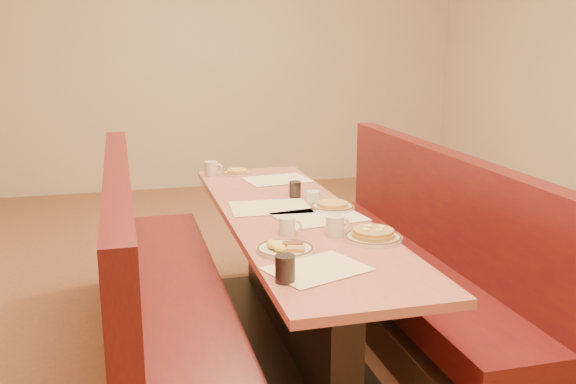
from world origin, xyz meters
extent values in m
plane|color=#9E6647|center=(0.00, 0.00, 0.00)|extent=(8.00, 8.00, 0.00)
cube|color=beige|center=(0.00, 4.00, 1.40)|extent=(6.00, 0.04, 2.80)
cube|color=black|center=(0.00, 0.00, 0.03)|extent=(0.55, 1.88, 0.06)
cube|color=black|center=(0.00, 0.00, 0.35)|extent=(0.15, 1.75, 0.71)
cube|color=#BE6C58|center=(0.00, 0.00, 0.73)|extent=(0.70, 2.50, 0.04)
cube|color=#4C3326|center=(-0.68, 0.00, 0.10)|extent=(0.55, 2.50, 0.20)
cube|color=#54180E|center=(-0.68, 0.00, 0.37)|extent=(0.55, 2.50, 0.16)
cube|color=#54180E|center=(-0.89, 0.00, 0.75)|extent=(0.12, 2.50, 0.60)
cube|color=#4C3326|center=(0.68, 0.00, 0.10)|extent=(0.55, 2.50, 0.20)
cube|color=#54180E|center=(0.68, 0.00, 0.37)|extent=(0.55, 2.50, 0.16)
cube|color=#54180E|center=(0.89, 0.00, 0.75)|extent=(0.12, 2.50, 0.60)
cube|color=#FAEAC4|center=(-0.12, -0.82, 0.75)|extent=(0.46, 0.40, 0.00)
cube|color=#FAEAC4|center=(0.12, -0.08, 0.75)|extent=(0.49, 0.39, 0.00)
cube|color=#FAEAC4|center=(-0.08, 0.17, 0.75)|extent=(0.45, 0.35, 0.00)
cube|color=#FAEAC4|center=(0.12, 0.84, 0.75)|extent=(0.44, 0.36, 0.00)
cylinder|color=silver|center=(0.25, -0.51, 0.76)|extent=(0.27, 0.27, 0.02)
torus|color=brown|center=(0.25, -0.51, 0.77)|extent=(0.27, 0.27, 0.01)
cylinder|color=#AF773E|center=(0.25, -0.51, 0.78)|extent=(0.20, 0.20, 0.02)
cylinder|color=#AF773E|center=(0.25, -0.51, 0.79)|extent=(0.19, 0.19, 0.02)
cylinder|color=#FFF7A6|center=(0.29, -0.50, 0.81)|extent=(0.03, 0.03, 0.01)
cylinder|color=#FFF7A6|center=(0.24, -0.46, 0.81)|extent=(0.03, 0.03, 0.01)
cylinder|color=#FFF7A6|center=(0.21, -0.52, 0.81)|extent=(0.03, 0.03, 0.01)
cylinder|color=#FFF7A6|center=(0.26, -0.55, 0.81)|extent=(0.03, 0.03, 0.01)
cylinder|color=silver|center=(-0.19, -0.56, 0.76)|extent=(0.26, 0.26, 0.02)
torus|color=brown|center=(-0.19, -0.56, 0.77)|extent=(0.25, 0.25, 0.01)
ellipsoid|color=yellow|center=(-0.24, -0.56, 0.78)|extent=(0.06, 0.06, 0.04)
ellipsoid|color=yellow|center=(-0.22, -0.60, 0.78)|extent=(0.05, 0.05, 0.03)
ellipsoid|color=yellow|center=(-0.24, -0.52, 0.78)|extent=(0.05, 0.05, 0.03)
cylinder|color=brown|center=(-0.15, -0.56, 0.78)|extent=(0.09, 0.04, 0.02)
cylinder|color=brown|center=(-0.14, -0.53, 0.78)|extent=(0.09, 0.04, 0.02)
cube|color=gold|center=(-0.15, -0.61, 0.78)|extent=(0.09, 0.08, 0.02)
cylinder|color=silver|center=(0.24, 0.06, 0.76)|extent=(0.24, 0.24, 0.02)
torus|color=brown|center=(0.24, 0.06, 0.77)|extent=(0.24, 0.24, 0.01)
cylinder|color=#DF894E|center=(0.24, 0.06, 0.78)|extent=(0.17, 0.17, 0.02)
ellipsoid|color=yellow|center=(0.21, 0.08, 0.79)|extent=(0.05, 0.05, 0.03)
cylinder|color=silver|center=(-0.10, 1.10, 0.76)|extent=(0.20, 0.20, 0.02)
torus|color=brown|center=(-0.10, 1.10, 0.77)|extent=(0.20, 0.20, 0.01)
cylinder|color=#DF894E|center=(-0.10, 1.10, 0.77)|extent=(0.14, 0.14, 0.02)
ellipsoid|color=yellow|center=(-0.12, 1.12, 0.78)|extent=(0.04, 0.04, 0.02)
cylinder|color=silver|center=(0.10, -0.39, 0.80)|extent=(0.09, 0.09, 0.09)
torus|color=silver|center=(0.14, -0.39, 0.80)|extent=(0.07, 0.03, 0.07)
cylinder|color=black|center=(0.10, -0.39, 0.84)|extent=(0.08, 0.08, 0.01)
cylinder|color=silver|center=(-0.12, -0.33, 0.79)|extent=(0.08, 0.08, 0.08)
torus|color=silver|center=(-0.08, -0.34, 0.79)|extent=(0.06, 0.03, 0.06)
cylinder|color=black|center=(-0.12, -0.33, 0.83)|extent=(0.07, 0.07, 0.01)
cylinder|color=silver|center=(0.16, 0.17, 0.79)|extent=(0.07, 0.07, 0.08)
torus|color=silver|center=(0.20, 0.17, 0.79)|extent=(0.06, 0.02, 0.06)
cylinder|color=black|center=(0.16, 0.17, 0.82)|extent=(0.06, 0.06, 0.01)
cylinder|color=silver|center=(-0.28, 1.10, 0.80)|extent=(0.09, 0.09, 0.10)
torus|color=silver|center=(-0.23, 1.08, 0.80)|extent=(0.07, 0.04, 0.07)
cylinder|color=black|center=(-0.28, 1.10, 0.84)|extent=(0.08, 0.08, 0.01)
cylinder|color=black|center=(-0.28, -0.91, 0.80)|extent=(0.07, 0.07, 0.11)
cylinder|color=silver|center=(-0.28, -0.91, 0.80)|extent=(0.08, 0.08, 0.11)
cylinder|color=black|center=(0.11, 0.37, 0.80)|extent=(0.07, 0.07, 0.09)
cylinder|color=silver|center=(0.11, 0.37, 0.80)|extent=(0.07, 0.07, 0.10)
camera|label=1|loc=(-0.86, -3.16, 1.67)|focal=40.00mm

